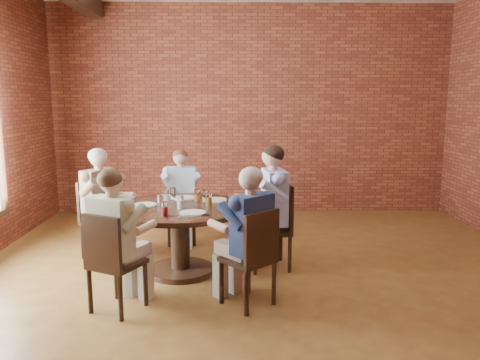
{
  "coord_description": "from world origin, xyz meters",
  "views": [
    {
      "loc": [
        -0.36,
        -4.27,
        1.87
      ],
      "look_at": [
        -0.24,
        1.0,
        0.97
      ],
      "focal_mm": 35.0,
      "sensor_mm": 36.0,
      "label": 1
    }
  ],
  "objects_px": {
    "chair_a": "(277,222)",
    "chair_c": "(98,215)",
    "diner_c": "(103,204)",
    "smartphone": "(203,214)",
    "diner_a": "(269,208)",
    "diner_b": "(181,197)",
    "chair_b": "(181,206)",
    "chair_d": "(111,259)",
    "diner_e": "(248,237)",
    "diner_d": "(116,241)",
    "dining_table": "(180,226)",
    "chair_e": "(254,255)"
  },
  "relations": [
    {
      "from": "chair_a",
      "to": "chair_c",
      "type": "xyz_separation_m",
      "value": [
        -2.1,
        0.44,
        -0.02
      ]
    },
    {
      "from": "diner_c",
      "to": "smartphone",
      "type": "height_order",
      "value": "diner_c"
    },
    {
      "from": "chair_a",
      "to": "smartphone",
      "type": "relative_size",
      "value": 6.73
    },
    {
      "from": "diner_a",
      "to": "diner_c",
      "type": "xyz_separation_m",
      "value": [
        -1.94,
        0.41,
        -0.04
      ]
    },
    {
      "from": "diner_b",
      "to": "chair_c",
      "type": "height_order",
      "value": "diner_b"
    },
    {
      "from": "chair_b",
      "to": "chair_d",
      "type": "xyz_separation_m",
      "value": [
        -0.4,
        -2.14,
        0.01
      ]
    },
    {
      "from": "diner_e",
      "to": "smartphone",
      "type": "height_order",
      "value": "diner_e"
    },
    {
      "from": "chair_b",
      "to": "smartphone",
      "type": "xyz_separation_m",
      "value": [
        0.38,
        -1.54,
        0.27
      ]
    },
    {
      "from": "chair_a",
      "to": "diner_d",
      "type": "relative_size",
      "value": 0.75
    },
    {
      "from": "dining_table",
      "to": "diner_c",
      "type": "height_order",
      "value": "diner_c"
    },
    {
      "from": "diner_a",
      "to": "diner_c",
      "type": "height_order",
      "value": "diner_a"
    },
    {
      "from": "diner_b",
      "to": "chair_d",
      "type": "xyz_separation_m",
      "value": [
        -0.41,
        -2.07,
        -0.12
      ]
    },
    {
      "from": "chair_b",
      "to": "diner_d",
      "type": "height_order",
      "value": "diner_d"
    },
    {
      "from": "chair_b",
      "to": "chair_e",
      "type": "relative_size",
      "value": 0.97
    },
    {
      "from": "chair_a",
      "to": "chair_e",
      "type": "xyz_separation_m",
      "value": [
        -0.31,
        -1.03,
        -0.02
      ]
    },
    {
      "from": "chair_b",
      "to": "chair_c",
      "type": "relative_size",
      "value": 0.95
    },
    {
      "from": "diner_a",
      "to": "chair_e",
      "type": "bearing_deg",
      "value": -20.52
    },
    {
      "from": "chair_a",
      "to": "smartphone",
      "type": "distance_m",
      "value": 0.98
    },
    {
      "from": "chair_b",
      "to": "smartphone",
      "type": "height_order",
      "value": "chair_b"
    },
    {
      "from": "diner_e",
      "to": "chair_c",
      "type": "bearing_deg",
      "value": -79.67
    },
    {
      "from": "chair_d",
      "to": "smartphone",
      "type": "distance_m",
      "value": 1.02
    },
    {
      "from": "diner_b",
      "to": "diner_e",
      "type": "relative_size",
      "value": 0.96
    },
    {
      "from": "smartphone",
      "to": "diner_c",
      "type": "bearing_deg",
      "value": 120.33
    },
    {
      "from": "diner_a",
      "to": "diner_e",
      "type": "bearing_deg",
      "value": -24.15
    },
    {
      "from": "diner_a",
      "to": "smartphone",
      "type": "relative_size",
      "value": 9.65
    },
    {
      "from": "diner_b",
      "to": "diner_d",
      "type": "distance_m",
      "value": 2.03
    },
    {
      "from": "chair_b",
      "to": "diner_b",
      "type": "xyz_separation_m",
      "value": [
        0.01,
        -0.07,
        0.13
      ]
    },
    {
      "from": "diner_a",
      "to": "chair_e",
      "type": "distance_m",
      "value": 1.06
    },
    {
      "from": "dining_table",
      "to": "diner_d",
      "type": "distance_m",
      "value": 1.02
    },
    {
      "from": "chair_e",
      "to": "diner_a",
      "type": "bearing_deg",
      "value": -142.86
    },
    {
      "from": "chair_b",
      "to": "diner_c",
      "type": "relative_size",
      "value": 0.67
    },
    {
      "from": "diner_c",
      "to": "chair_e",
      "type": "bearing_deg",
      "value": -99.96
    },
    {
      "from": "chair_a",
      "to": "diner_c",
      "type": "bearing_deg",
      "value": -109.41
    },
    {
      "from": "chair_a",
      "to": "diner_d",
      "type": "height_order",
      "value": "diner_d"
    },
    {
      "from": "diner_a",
      "to": "diner_b",
      "type": "bearing_deg",
      "value": -140.18
    },
    {
      "from": "chair_b",
      "to": "chair_d",
      "type": "height_order",
      "value": "chair_d"
    },
    {
      "from": "dining_table",
      "to": "smartphone",
      "type": "relative_size",
      "value": 10.08
    },
    {
      "from": "diner_d",
      "to": "chair_e",
      "type": "height_order",
      "value": "diner_d"
    },
    {
      "from": "dining_table",
      "to": "chair_d",
      "type": "relative_size",
      "value": 1.58
    },
    {
      "from": "chair_e",
      "to": "smartphone",
      "type": "height_order",
      "value": "chair_e"
    },
    {
      "from": "chair_c",
      "to": "smartphone",
      "type": "relative_size",
      "value": 6.46
    },
    {
      "from": "diner_a",
      "to": "diner_d",
      "type": "xyz_separation_m",
      "value": [
        -1.44,
        -1.04,
        -0.05
      ]
    },
    {
      "from": "chair_a",
      "to": "diner_d",
      "type": "bearing_deg",
      "value": -63.73
    },
    {
      "from": "diner_e",
      "to": "diner_d",
      "type": "bearing_deg",
      "value": -36.51
    },
    {
      "from": "chair_a",
      "to": "chair_e",
      "type": "height_order",
      "value": "chair_a"
    },
    {
      "from": "diner_a",
      "to": "diner_b",
      "type": "height_order",
      "value": "diner_a"
    },
    {
      "from": "chair_e",
      "to": "smartphone",
      "type": "relative_size",
      "value": 6.36
    },
    {
      "from": "chair_e",
      "to": "chair_b",
      "type": "bearing_deg",
      "value": -107.99
    },
    {
      "from": "diner_b",
      "to": "diner_d",
      "type": "xyz_separation_m",
      "value": [
        -0.37,
        -2.0,
        0.03
      ]
    },
    {
      "from": "chair_b",
      "to": "diner_c",
      "type": "height_order",
      "value": "diner_c"
    }
  ]
}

